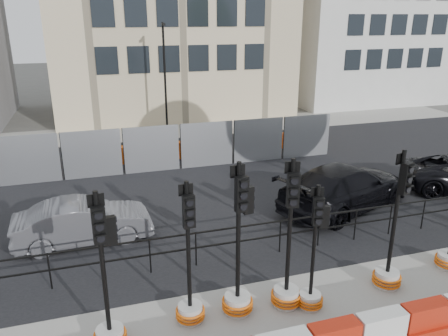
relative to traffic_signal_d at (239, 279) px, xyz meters
name	(u,v)px	position (x,y,z in m)	size (l,w,h in m)	color
ground	(255,283)	(0.76, 0.93, -0.85)	(120.00, 120.00, 0.00)	#51514C
road	(191,185)	(0.76, 7.93, -0.83)	(40.00, 14.00, 0.03)	black
sidewalk_far	(156,131)	(0.76, 16.93, -0.84)	(40.00, 4.00, 0.02)	gray
kerb_railing	(239,237)	(0.76, 2.13, -0.16)	(18.00, 0.04, 1.00)	black
heras_fencing	(189,148)	(1.32, 10.80, -0.19)	(14.33, 1.72, 2.00)	#989AA0
lamp_post_far	(165,77)	(1.26, 15.91, 2.38)	(0.12, 0.56, 6.00)	black
traffic_signal_b	(108,312)	(-2.78, -0.26, -0.05)	(0.66, 0.66, 3.36)	beige
traffic_signal_c	(190,295)	(-1.09, 0.02, -0.18)	(0.64, 0.64, 3.25)	beige
traffic_signal_d	(239,279)	(0.00, 0.00, 0.00)	(0.70, 0.70, 3.56)	beige
traffic_signal_e	(287,278)	(1.13, -0.09, -0.12)	(0.70, 0.70, 3.54)	beige
traffic_signal_f	(312,280)	(1.62, -0.33, -0.13)	(0.59, 0.59, 2.99)	beige
traffic_signal_g	(390,260)	(3.80, -0.14, -0.12)	(0.69, 0.69, 3.50)	beige
car_b	(83,222)	(-3.25, 4.41, -0.21)	(3.94, 1.54, 1.28)	#54555A
car_c	(345,187)	(5.32, 4.31, -0.08)	(5.74, 3.99, 1.54)	black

